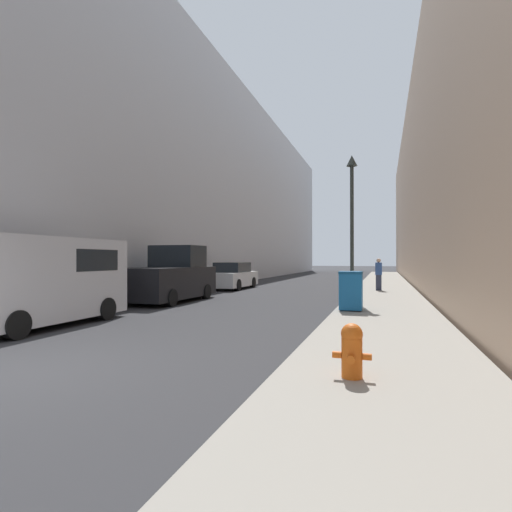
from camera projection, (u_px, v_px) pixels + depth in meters
name	position (u px, v px, depth m)	size (l,w,h in m)	color
sidewalk_right	(385.00, 290.00, 21.26)	(3.07, 60.00, 0.15)	gray
building_left_glass	(182.00, 189.00, 33.95)	(12.00, 60.00, 15.41)	#BCBCC1
building_right_stone	(504.00, 184.00, 26.60)	(12.00, 60.00, 13.49)	#9E7F66
fire_hydrant	(352.00, 349.00, 5.33)	(0.52, 0.40, 0.73)	#D15614
trash_bin	(351.00, 290.00, 12.35)	(0.70, 0.72, 1.21)	#19609E
lamppost	(352.00, 212.00, 15.27)	(0.41, 0.41, 5.57)	#2D332D
white_van	(42.00, 278.00, 10.35)	(2.01, 4.72, 2.29)	silver
pickup_truck	(170.00, 278.00, 16.50)	(2.27, 4.87, 2.32)	black
parked_sedan_near	(233.00, 277.00, 23.45)	(1.85, 4.40, 1.55)	silver
pedestrian_on_sidewalk	(379.00, 274.00, 20.24)	(0.33, 0.21, 1.63)	#2D3347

